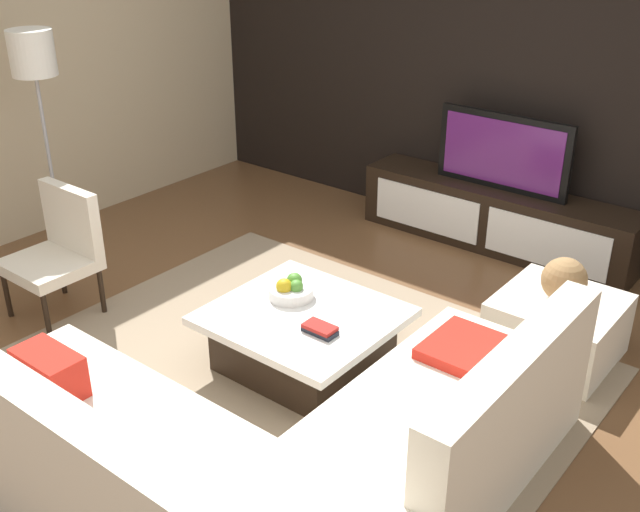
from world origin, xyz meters
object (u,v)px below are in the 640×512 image
object	(u,v)px
coffee_table	(304,338)
ottoman	(556,328)
television	(503,152)
sectional_couch	(271,458)
decorative_ball	(564,280)
media_console	(496,218)
accent_chair_near	(60,245)
floor_lamp	(34,69)
fruit_bowl	(291,290)
book_stack	(320,329)

from	to	relation	value
coffee_table	ottoman	world-z (taller)	ottoman
coffee_table	television	bearing A→B (deg)	87.51
ottoman	sectional_couch	bearing A→B (deg)	-104.28
ottoman	decorative_ball	distance (m)	0.34
media_console	ottoman	bearing A→B (deg)	-49.86
media_console	coffee_table	xyz separation A→B (m)	(-0.10, -2.30, -0.05)
accent_chair_near	floor_lamp	world-z (taller)	floor_lamp
accent_chair_near	ottoman	bearing A→B (deg)	17.94
decorative_ball	coffee_table	bearing A→B (deg)	-136.87
decorative_ball	ottoman	bearing A→B (deg)	0.00
television	fruit_bowl	world-z (taller)	television
ottoman	decorative_ball	bearing A→B (deg)	0.00
coffee_table	fruit_bowl	world-z (taller)	fruit_bowl
media_console	book_stack	world-z (taller)	media_console
coffee_table	decorative_ball	size ratio (longest dim) A/B	3.84
media_console	decorative_ball	distance (m)	1.63
ottoman	fruit_bowl	xyz separation A→B (m)	(-1.32, -0.97, 0.23)
television	floor_lamp	bearing A→B (deg)	-138.08
coffee_table	media_console	bearing A→B (deg)	87.51
floor_lamp	decorative_ball	size ratio (longest dim) A/B	6.46
media_console	coffee_table	world-z (taller)	media_console
coffee_table	ottoman	xyz separation A→B (m)	(1.14, 1.07, -0.00)
floor_lamp	fruit_bowl	bearing A→B (deg)	2.58
accent_chair_near	decorative_ball	distance (m)	3.25
media_console	fruit_bowl	size ratio (longest dim) A/B	8.06
television	book_stack	size ratio (longest dim) A/B	5.44
sectional_couch	book_stack	size ratio (longest dim) A/B	12.13
media_console	accent_chair_near	size ratio (longest dim) A/B	2.59
fruit_bowl	book_stack	bearing A→B (deg)	-28.33
coffee_table	ottoman	distance (m)	1.56
media_console	accent_chair_near	world-z (taller)	accent_chair_near
accent_chair_near	coffee_table	bearing A→B (deg)	5.04
television	sectional_couch	xyz separation A→B (m)	(0.52, -3.27, -0.52)
fruit_bowl	book_stack	xyz separation A→B (m)	(0.40, -0.21, -0.03)
television	ottoman	world-z (taller)	television
television	sectional_couch	distance (m)	3.35
accent_chair_near	book_stack	bearing A→B (deg)	0.16
sectional_couch	ottoman	world-z (taller)	sectional_couch
sectional_couch	accent_chair_near	size ratio (longest dim) A/B	2.79
media_console	book_stack	xyz separation A→B (m)	(0.12, -2.41, 0.15)
coffee_table	decorative_ball	xyz separation A→B (m)	(1.14, 1.07, 0.33)
media_console	sectional_couch	world-z (taller)	sectional_couch
sectional_couch	floor_lamp	distance (m)	3.45
television	floor_lamp	world-z (taller)	floor_lamp
sectional_couch	book_stack	world-z (taller)	sectional_couch
ottoman	fruit_bowl	bearing A→B (deg)	-143.75
floor_lamp	media_console	bearing A→B (deg)	41.91
sectional_couch	decorative_ball	distance (m)	2.12
sectional_couch	fruit_bowl	world-z (taller)	sectional_couch
accent_chair_near	floor_lamp	size ratio (longest dim) A/B	0.50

